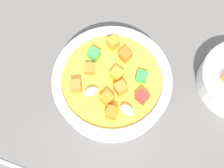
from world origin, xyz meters
TOP-DOWN VIEW (x-y plane):
  - ground_plane at (0.00, 0.00)cm, footprint 140.00×140.00cm
  - soup_bowl_main at (0.01, -0.01)cm, footprint 18.85×18.85cm

SIDE VIEW (x-z plane):
  - ground_plane at x=0.00cm, z-range -2.00..0.00cm
  - soup_bowl_main at x=0.01cm, z-range -0.26..6.33cm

